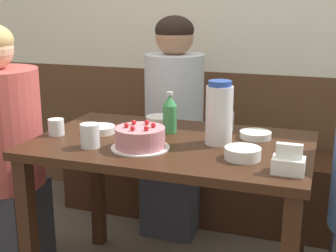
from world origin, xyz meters
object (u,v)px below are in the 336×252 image
object	(u,v)px
bowl_soup_white	(159,119)
bowl_rice_small	(243,153)
glass_shot_small	(90,136)
napkin_holder	(289,163)
soju_bottle	(170,114)
bowl_side_dish	(255,135)
person_pale_blue_shirt	(1,152)
person_grey_tee	(174,131)
water_pitcher	(219,113)
glass_water_tall	(227,121)
glass_tumbler_short	(56,127)
bench_seat	(215,184)
bowl_sauce_shallow	(100,130)
birthday_cake	(140,138)

from	to	relation	value
bowl_soup_white	bowl_rice_small	bearing A→B (deg)	-39.92
glass_shot_small	napkin_holder	bearing A→B (deg)	-2.84
soju_bottle	bowl_side_dish	xyz separation A→B (m)	(0.38, 0.04, -0.07)
soju_bottle	person_pale_blue_shirt	world-z (taller)	person_pale_blue_shirt
glass_shot_small	person_grey_tee	bearing A→B (deg)	83.87
glass_shot_small	water_pitcher	bearing A→B (deg)	24.75
bowl_soup_white	glass_water_tall	size ratio (longest dim) A/B	1.56
bowl_rice_small	person_grey_tee	world-z (taller)	person_grey_tee
soju_bottle	glass_tumbler_short	world-z (taller)	soju_bottle
napkin_holder	person_pale_blue_shirt	distance (m)	1.35
bowl_soup_white	bench_seat	bearing A→B (deg)	74.44
bowl_sauce_shallow	birthday_cake	bearing A→B (deg)	-30.05
birthday_cake	bowl_sauce_shallow	size ratio (longest dim) A/B	1.72
bench_seat	napkin_holder	world-z (taller)	napkin_holder
glass_water_tall	glass_shot_small	distance (m)	0.64
water_pitcher	bowl_rice_small	world-z (taller)	water_pitcher
bowl_soup_white	glass_shot_small	world-z (taller)	glass_shot_small
bench_seat	birthday_cake	xyz separation A→B (m)	(-0.09, -0.97, 0.55)
water_pitcher	bowl_soup_white	distance (m)	0.44
bowl_sauce_shallow	glass_tumbler_short	world-z (taller)	glass_tumbler_short
water_pitcher	glass_tumbler_short	bearing A→B (deg)	-171.36
soju_bottle	napkin_holder	xyz separation A→B (m)	(0.55, -0.35, -0.05)
birthday_cake	glass_water_tall	world-z (taller)	birthday_cake
bench_seat	person_grey_tee	distance (m)	0.47
soju_bottle	bowl_rice_small	xyz separation A→B (m)	(0.37, -0.25, -0.06)
bowl_rice_small	person_pale_blue_shirt	distance (m)	1.17
bowl_sauce_shallow	person_grey_tee	size ratio (longest dim) A/B	0.11
glass_tumbler_short	water_pitcher	bearing A→B (deg)	8.64
soju_bottle	bench_seat	bearing A→B (deg)	85.73
birthday_cake	person_grey_tee	world-z (taller)	person_grey_tee
napkin_holder	glass_tumbler_short	xyz separation A→B (m)	(-1.01, 0.15, -0.00)
bowl_side_dish	person_pale_blue_shirt	distance (m)	1.19
bowl_side_dish	glass_shot_small	size ratio (longest dim) A/B	1.39
bench_seat	person_grey_tee	xyz separation A→B (m)	(-0.20, -0.21, 0.38)
water_pitcher	glass_tumbler_short	world-z (taller)	water_pitcher
person_pale_blue_shirt	person_grey_tee	world-z (taller)	person_grey_tee
bench_seat	bowl_sauce_shallow	size ratio (longest dim) A/B	13.86
bowl_side_dish	bowl_soup_white	bearing A→B (deg)	167.13
bowl_rice_small	glass_shot_small	bearing A→B (deg)	-174.48
bowl_rice_small	bowl_sauce_shallow	distance (m)	0.68
napkin_holder	bowl_sauce_shallow	world-z (taller)	napkin_holder
napkin_holder	glass_water_tall	xyz separation A→B (m)	(-0.32, 0.47, 0.00)
birthday_cake	glass_shot_small	xyz separation A→B (m)	(-0.20, -0.05, 0.01)
birthday_cake	bowl_soup_white	size ratio (longest dim) A/B	1.79
napkin_holder	bowl_rice_small	bearing A→B (deg)	150.84
napkin_holder	glass_water_tall	world-z (taller)	napkin_holder
water_pitcher	bowl_soup_white	bearing A→B (deg)	145.48
bowl_soup_white	glass_water_tall	distance (m)	0.34
glass_tumbler_short	bench_seat	bearing A→B (deg)	60.55
bowl_sauce_shallow	glass_shot_small	distance (m)	0.21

